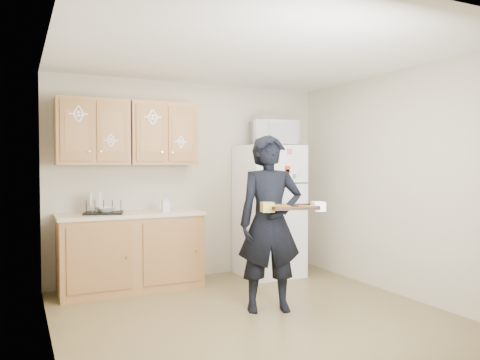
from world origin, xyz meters
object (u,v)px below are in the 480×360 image
dish_rack (104,206)px  microwave (274,133)px  person (270,223)px  refrigerator (269,210)px  baking_tray (293,208)px

dish_rack → microwave: bearing=-2.6°
person → microwave: microwave is taller
refrigerator → baking_tray: (-0.64, -1.60, 0.20)m
refrigerator → dish_rack: bearing=178.8°
person → microwave: 1.78m
person → dish_rack: bearing=152.1°
baking_tray → microwave: size_ratio=0.75×
person → microwave: size_ratio=3.02×
baking_tray → dish_rack: (-1.47, 1.65, -0.06)m
microwave → dish_rack: bearing=-171.9°
baking_tray → dish_rack: bearing=148.3°
refrigerator → dish_rack: refrigerator is taller
refrigerator → baking_tray: 1.74m
refrigerator → microwave: bearing=-49.4°
person → dish_rack: size_ratio=4.15×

